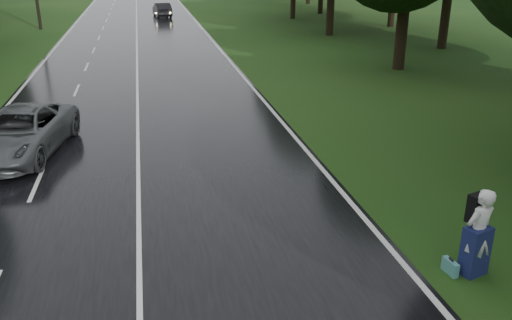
# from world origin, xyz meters

# --- Properties ---
(road) EXTENTS (12.00, 140.00, 0.04)m
(road) POSITION_xyz_m (0.00, 20.00, 0.02)
(road) COLOR black
(road) RESTS_ON ground
(lane_center) EXTENTS (0.12, 140.00, 0.01)m
(lane_center) POSITION_xyz_m (0.00, 20.00, 0.04)
(lane_center) COLOR silver
(lane_center) RESTS_ON road
(grey_car) EXTENTS (3.70, 6.09, 1.58)m
(grey_car) POSITION_xyz_m (-3.89, 10.85, 0.83)
(grey_car) COLOR #4D5153
(grey_car) RESTS_ON road
(far_car) EXTENTS (1.97, 4.53, 1.45)m
(far_car) POSITION_xyz_m (2.73, 52.16, 0.76)
(far_car) COLOR black
(far_car) RESTS_ON road
(hitchhiker) EXTENTS (0.84, 0.80, 2.01)m
(hitchhiker) POSITION_xyz_m (7.14, 1.11, 0.93)
(hitchhiker) COLOR silver
(hitchhiker) RESTS_ON ground
(suitcase) EXTENTS (0.18, 0.46, 0.32)m
(suitcase) POSITION_xyz_m (6.65, 1.18, 0.16)
(suitcase) COLOR teal
(suitcase) RESTS_ON ground
(utility_pole_far) EXTENTS (1.80, 0.28, 10.61)m
(utility_pole_far) POSITION_xyz_m (-8.50, 44.71, 0.00)
(utility_pole_far) COLOR black
(utility_pole_far) RESTS_ON ground
(tree_right_d) EXTENTS (8.19, 8.19, 12.79)m
(tree_right_d) POSITION_xyz_m (15.32, 21.74, 0.00)
(tree_right_d) COLOR black
(tree_right_d) RESTS_ON ground
(tree_right_e) EXTENTS (8.27, 8.27, 12.92)m
(tree_right_e) POSITION_xyz_m (15.86, 35.85, 0.00)
(tree_right_e) COLOR black
(tree_right_e) RESTS_ON ground
(tree_right_f) EXTENTS (8.42, 8.42, 13.16)m
(tree_right_f) POSITION_xyz_m (16.03, 47.97, 0.00)
(tree_right_f) COLOR black
(tree_right_f) RESTS_ON ground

